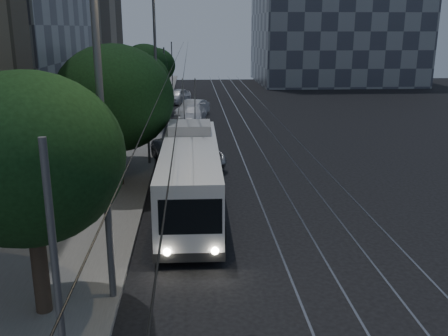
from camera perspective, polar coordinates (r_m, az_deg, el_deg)
ground at (r=20.08m, az=4.59°, el=-7.04°), size 120.00×120.00×0.00m
sidewalk at (r=39.36m, az=-10.57°, el=4.21°), size 5.00×90.00×0.15m
tram_rails at (r=39.45m, az=4.05°, el=4.36°), size 4.52×90.00×0.02m
overhead_wires at (r=38.61m, az=-7.05°, el=9.24°), size 2.23×90.00×6.00m
trolleybus at (r=21.63m, az=-3.86°, el=-0.90°), size 2.54×11.53×5.63m
pickup_silver at (r=29.08m, az=-4.15°, el=1.88°), size 4.92×6.48×1.63m
car_white_a at (r=33.07m, az=-3.95°, el=3.46°), size 2.04×4.50×1.50m
car_white_b at (r=42.64m, az=-3.59°, el=6.17°), size 2.64×5.05×1.40m
car_white_c at (r=45.23m, az=-3.61°, el=6.79°), size 3.25×4.80×1.50m
car_white_d at (r=53.79m, az=-5.38°, el=8.19°), size 3.34×4.82×1.52m
tree_0 at (r=13.69m, az=-21.49°, el=0.98°), size 4.99×4.99×6.78m
tree_1 at (r=24.81m, az=-12.41°, el=7.77°), size 5.75×5.75×7.07m
tree_2 at (r=28.84m, az=-12.24°, el=8.60°), size 4.98×4.98×6.61m
tree_3 at (r=40.20m, az=-9.37°, el=9.94°), size 4.38×4.38×5.83m
tree_4 at (r=46.92m, az=-9.06°, el=11.52°), size 4.23×4.23×6.39m
tree_5 at (r=55.23m, az=-7.75°, el=11.54°), size 4.09×4.09×5.72m
streetlamp_near at (r=13.50m, az=-12.35°, el=10.69°), size 2.66×0.44×11.15m
streetlamp_far at (r=37.24m, az=-7.21°, el=13.33°), size 2.52×0.44×10.46m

